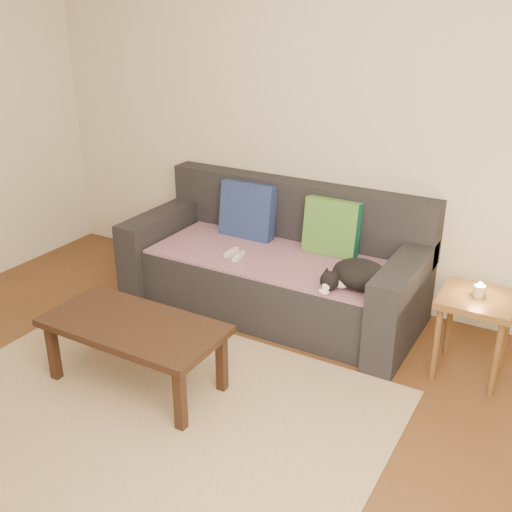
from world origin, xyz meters
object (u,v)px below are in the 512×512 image
at_px(sofa, 276,268).
at_px(cat, 357,275).
at_px(coffee_table, 134,331).
at_px(side_table, 476,311).
at_px(wii_remote_a, 239,256).
at_px(wii_remote_b, 232,252).

xyz_separation_m(sofa, cat, (0.72, -0.28, 0.22)).
xyz_separation_m(sofa, coffee_table, (-0.23, -1.27, 0.06)).
distance_m(cat, side_table, 0.71).
relative_size(side_table, coffee_table, 0.50).
xyz_separation_m(cat, wii_remote_a, (-0.88, 0.04, -0.07)).
relative_size(wii_remote_a, wii_remote_b, 1.00).
distance_m(wii_remote_a, coffee_table, 1.03).
bearing_deg(wii_remote_b, coffee_table, -179.10).
bearing_deg(cat, coffee_table, -137.16).
relative_size(sofa, wii_remote_a, 14.00).
xyz_separation_m(cat, coffee_table, (-0.95, -0.99, -0.17)).
height_order(cat, coffee_table, cat).
bearing_deg(cat, wii_remote_a, 174.22).
bearing_deg(wii_remote_b, wii_remote_a, -114.03).
xyz_separation_m(wii_remote_b, coffee_table, (0.01, -1.06, -0.09)).
relative_size(cat, coffee_table, 0.41).
xyz_separation_m(sofa, wii_remote_a, (-0.16, -0.24, 0.15)).
height_order(side_table, coffee_table, side_table).
distance_m(sofa, coffee_table, 1.29).
bearing_deg(wii_remote_a, sofa, -41.73).
distance_m(sofa, side_table, 1.43).
bearing_deg(sofa, coffee_table, -100.35).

